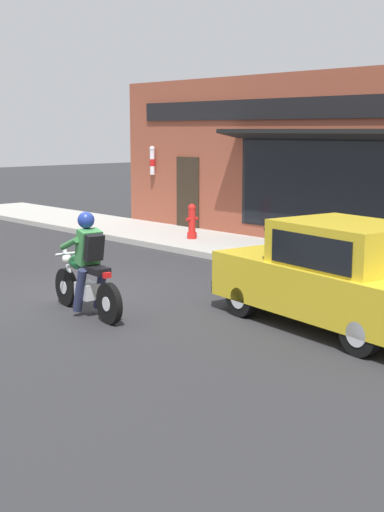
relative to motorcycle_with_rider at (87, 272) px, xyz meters
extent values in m
plane|color=#2B2B2D|center=(0.74, 0.99, -0.68)|extent=(80.00, 80.00, 0.00)
cube|color=#ADAAA3|center=(6.03, 3.99, -0.61)|extent=(2.60, 22.00, 0.14)
cube|color=brown|center=(7.58, 2.50, 1.42)|extent=(0.50, 11.61, 4.20)
cube|color=black|center=(7.31, 1.05, 0.87)|extent=(0.04, 4.87, 2.10)
cube|color=black|center=(7.33, 1.05, 0.87)|extent=(0.02, 5.11, 2.20)
cube|color=#2D2319|center=(7.31, 5.69, 0.37)|extent=(0.04, 0.90, 2.10)
cube|color=black|center=(6.98, 1.05, 2.07)|extent=(0.81, 5.57, 0.24)
cube|color=black|center=(7.30, 2.50, 2.67)|extent=(0.06, 9.86, 0.50)
cylinder|color=white|center=(7.23, 7.14, 1.22)|extent=(0.14, 0.14, 0.70)
cylinder|color=red|center=(7.23, 7.14, 1.22)|extent=(0.15, 0.15, 0.20)
sphere|color=silver|center=(7.23, 7.14, 1.62)|extent=(0.16, 0.16, 0.16)
cylinder|color=black|center=(0.08, 0.72, -0.37)|extent=(0.17, 0.63, 0.62)
cylinder|color=silver|center=(0.08, 0.72, -0.37)|extent=(0.14, 0.23, 0.22)
cylinder|color=black|center=(-0.08, -0.67, -0.37)|extent=(0.17, 0.63, 0.62)
cylinder|color=silver|center=(-0.08, -0.67, -0.37)|extent=(0.14, 0.23, 0.22)
cube|color=silver|center=(-0.01, -0.03, -0.29)|extent=(0.32, 0.43, 0.24)
ellipsoid|color=#196B33|center=(0.02, 0.22, 0.12)|extent=(0.35, 0.55, 0.24)
cube|color=black|center=(-0.03, -0.26, 0.08)|extent=(0.32, 0.58, 0.10)
cylinder|color=silver|center=(0.07, 0.62, -0.05)|extent=(0.11, 0.33, 0.68)
cylinder|color=silver|center=(0.05, 0.50, 0.23)|extent=(0.56, 0.10, 0.04)
sphere|color=silver|center=(0.07, 0.67, 0.11)|extent=(0.16, 0.16, 0.16)
cylinder|color=silver|center=(0.11, -0.44, -0.39)|extent=(0.14, 0.56, 0.08)
cube|color=red|center=(-0.07, -0.62, 0.05)|extent=(0.13, 0.07, 0.08)
cylinder|color=#282D4C|center=(-0.19, -0.08, -0.25)|extent=(0.18, 0.36, 0.71)
cylinder|color=#282D4C|center=(0.17, -0.12, -0.25)|extent=(0.18, 0.36, 0.71)
cube|color=#387F42|center=(-0.01, -0.08, 0.40)|extent=(0.37, 0.36, 0.57)
cylinder|color=#387F42|center=(-0.18, 0.18, 0.44)|extent=(0.15, 0.53, 0.26)
cylinder|color=#387F42|center=(0.21, 0.14, 0.44)|extent=(0.15, 0.53, 0.26)
sphere|color=navy|center=(0.00, -0.02, 0.81)|extent=(0.26, 0.26, 0.26)
cube|color=black|center=(-0.03, -0.24, 0.42)|extent=(0.30, 0.27, 0.42)
cylinder|color=black|center=(1.69, -1.71, -0.38)|extent=(0.26, 0.62, 0.60)
cylinder|color=silver|center=(1.69, -1.71, -0.38)|extent=(0.24, 0.35, 0.33)
cylinder|color=black|center=(3.12, -1.91, -0.38)|extent=(0.26, 0.62, 0.60)
cylinder|color=silver|center=(3.12, -1.91, -0.38)|extent=(0.24, 0.35, 0.33)
cylinder|color=black|center=(1.36, -4.09, -0.38)|extent=(0.26, 0.62, 0.60)
cylinder|color=silver|center=(1.36, -4.09, -0.38)|extent=(0.24, 0.35, 0.33)
cube|color=gold|center=(2.24, -3.00, -0.08)|extent=(2.13, 3.89, 0.70)
cube|color=gold|center=(2.21, -3.25, 0.56)|extent=(1.69, 2.08, 0.66)
cube|color=black|center=(2.33, -2.39, 0.51)|extent=(1.36, 0.53, 0.51)
cube|color=black|center=(1.49, -3.15, 0.54)|extent=(0.24, 1.51, 0.46)
cube|color=black|center=(2.93, -3.35, 0.54)|extent=(0.24, 1.51, 0.46)
cube|color=silver|center=(1.99, -1.09, 0.04)|extent=(0.24, 0.07, 0.14)
cube|color=silver|center=(3.00, -1.23, 0.04)|extent=(0.24, 0.07, 0.14)
cube|color=#28282B|center=(2.49, -1.19, -0.33)|extent=(1.61, 0.34, 0.20)
cylinder|color=red|center=(5.91, 4.00, -0.46)|extent=(0.24, 0.24, 0.16)
cylinder|color=red|center=(5.91, 4.00, -0.09)|extent=(0.18, 0.18, 0.58)
sphere|color=red|center=(5.91, 4.00, 0.24)|extent=(0.20, 0.20, 0.20)
cylinder|color=red|center=(5.78, 4.00, -0.04)|extent=(0.10, 0.08, 0.08)
cylinder|color=red|center=(6.04, 4.00, -0.04)|extent=(0.10, 0.08, 0.08)
camera|label=1|loc=(-6.14, -9.06, 2.18)|focal=50.00mm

